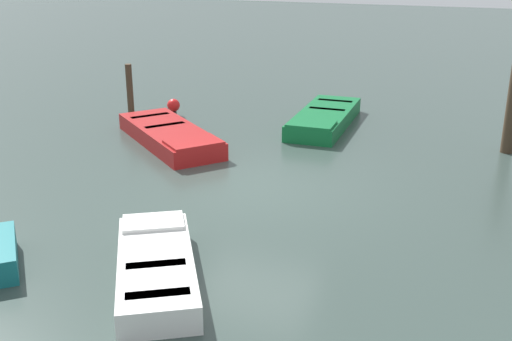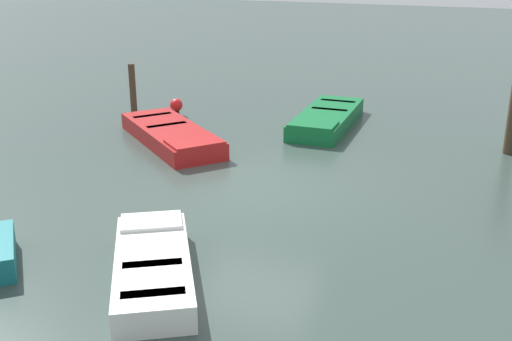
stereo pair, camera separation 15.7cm
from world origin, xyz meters
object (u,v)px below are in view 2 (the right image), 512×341
(rowboat_white, at_px, (153,266))
(mooring_piling_far_left, at_px, (133,89))
(rowboat_red, at_px, (172,135))
(rowboat_green, at_px, (326,118))
(marker_buoy, at_px, (176,105))

(rowboat_white, bearing_deg, mooring_piling_far_left, 2.50)
(rowboat_red, bearing_deg, rowboat_green, 82.56)
(rowboat_white, xyz_separation_m, rowboat_green, (-8.78, 0.37, -0.00))
(rowboat_green, distance_m, rowboat_red, 4.21)
(mooring_piling_far_left, xyz_separation_m, marker_buoy, (-0.33, 1.18, -0.44))
(rowboat_white, distance_m, mooring_piling_far_left, 9.57)
(marker_buoy, bearing_deg, rowboat_red, 24.44)
(rowboat_green, distance_m, marker_buoy, 4.28)
(rowboat_red, bearing_deg, rowboat_white, -23.74)
(rowboat_red, xyz_separation_m, mooring_piling_far_left, (-2.09, -2.28, 0.51))
(mooring_piling_far_left, bearing_deg, rowboat_red, 47.43)
(rowboat_green, bearing_deg, mooring_piling_far_left, -82.94)
(rowboat_red, relative_size, mooring_piling_far_left, 2.54)
(rowboat_red, bearing_deg, mooring_piling_far_left, 178.74)
(rowboat_white, height_order, marker_buoy, marker_buoy)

